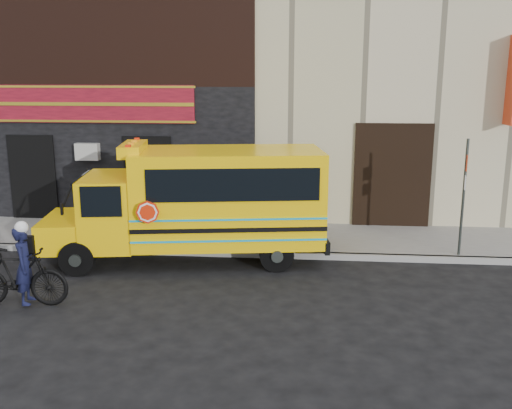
{
  "coord_description": "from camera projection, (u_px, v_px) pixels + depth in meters",
  "views": [
    {
      "loc": [
        1.54,
        -11.1,
        4.55
      ],
      "look_at": [
        0.36,
        1.85,
        1.54
      ],
      "focal_mm": 40.0,
      "sensor_mm": 36.0,
      "label": 1
    }
  ],
  "objects": [
    {
      "name": "ground",
      "position": [
        231.0,
        295.0,
        11.93
      ],
      "size": [
        120.0,
        120.0,
        0.0
      ],
      "primitive_type": "plane",
      "color": "black",
      "rests_on": "ground"
    },
    {
      "name": "sign_pole",
      "position": [
        464.0,
        195.0,
        13.77
      ],
      "size": [
        0.08,
        0.26,
        3.03
      ],
      "color": "#373D39",
      "rests_on": "ground"
    },
    {
      "name": "cyclist",
      "position": [
        25.0,
        267.0,
        11.28
      ],
      "size": [
        0.47,
        0.63,
        1.58
      ],
      "primitive_type": "imported",
      "rotation": [
        0.0,
        0.0,
        1.73
      ],
      "color": "black",
      "rests_on": "ground"
    },
    {
      "name": "bicycle",
      "position": [
        18.0,
        277.0,
        11.3
      ],
      "size": [
        2.02,
        0.67,
        1.2
      ],
      "primitive_type": "imported",
      "rotation": [
        0.0,
        0.0,
        1.63
      ],
      "color": "black",
      "rests_on": "ground"
    },
    {
      "name": "sidewalk",
      "position": [
        250.0,
        237.0,
        15.89
      ],
      "size": [
        40.0,
        3.0,
        0.15
      ],
      "primitive_type": "cube",
      "color": "slate",
      "rests_on": "ground"
    },
    {
      "name": "curb",
      "position": [
        245.0,
        254.0,
        14.44
      ],
      "size": [
        40.0,
        0.2,
        0.15
      ],
      "primitive_type": "cube",
      "color": "gray",
      "rests_on": "ground"
    },
    {
      "name": "building",
      "position": [
        266.0,
        28.0,
        20.69
      ],
      "size": [
        20.0,
        10.7,
        12.0
      ],
      "color": "#C1B490",
      "rests_on": "sidewalk"
    },
    {
      "name": "school_bus",
      "position": [
        201.0,
        201.0,
        13.89
      ],
      "size": [
        7.14,
        3.14,
        2.92
      ],
      "color": "black",
      "rests_on": "ground"
    }
  ]
}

